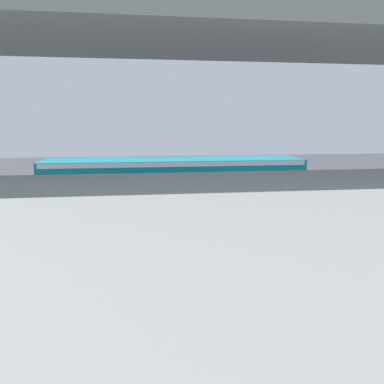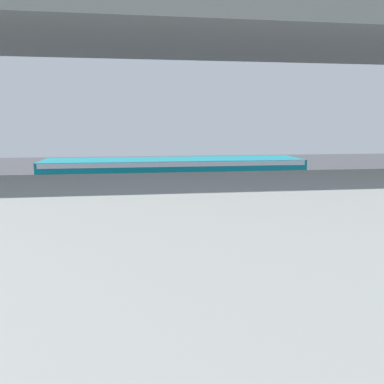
{
  "view_description": "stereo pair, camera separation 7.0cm",
  "coord_description": "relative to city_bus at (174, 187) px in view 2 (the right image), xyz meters",
  "views": [
    {
      "loc": [
        1.52,
        17.94,
        4.71
      ],
      "look_at": [
        -1.05,
        0.34,
        1.6
      ],
      "focal_mm": 36.59,
      "sensor_mm": 36.0,
      "label": 1
    },
    {
      "loc": [
        1.45,
        17.95,
        4.71
      ],
      "look_at": [
        -1.05,
        0.34,
        1.6
      ],
      "focal_mm": 36.59,
      "sensor_mm": 36.0,
      "label": 2
    }
  ],
  "objects": [
    {
      "name": "pedestrian_overpass",
      "position": [
        0.22,
        12.24,
        3.66
      ],
      "size": [
        31.54,
        2.6,
        7.33
      ],
      "color": "gray",
      "rests_on": "ground"
    },
    {
      "name": "lane_dash_right",
      "position": [
        6.22,
        -3.13,
        -1.88
      ],
      "size": [
        2.0,
        0.2,
        0.01
      ],
      "primitive_type": "cube",
      "color": "silver",
      "rests_on": "ground"
    },
    {
      "name": "lane_dash_leftmost",
      "position": [
        -5.78,
        -3.13,
        -1.88
      ],
      "size": [
        2.0,
        0.2,
        0.01
      ],
      "primitive_type": "cube",
      "color": "silver",
      "rests_on": "ground"
    },
    {
      "name": "lane_dash_left",
      "position": [
        -1.78,
        -3.13,
        -1.88
      ],
      "size": [
        2.0,
        0.2,
        0.01
      ],
      "primitive_type": "cube",
      "color": "silver",
      "rests_on": "ground"
    },
    {
      "name": "city_bus",
      "position": [
        0.0,
        0.0,
        0.0
      ],
      "size": [
        11.54,
        2.85,
        3.15
      ],
      "color": "#0C8493",
      "rests_on": "ground"
    },
    {
      "name": "pedestrian",
      "position": [
        -2.59,
        -4.04,
        -1.0
      ],
      "size": [
        0.38,
        0.38,
        1.79
      ],
      "color": "#2D2D38",
      "rests_on": "ground"
    },
    {
      "name": "lane_dash_centre",
      "position": [
        2.22,
        -3.13,
        -1.88
      ],
      "size": [
        2.0,
        0.2,
        0.01
      ],
      "primitive_type": "cube",
      "color": "silver",
      "rests_on": "ground"
    },
    {
      "name": "ground",
      "position": [
        0.22,
        -0.43,
        -1.88
      ],
      "size": [
        80.0,
        80.0,
        0.0
      ],
      "primitive_type": "plane",
      "color": "#424247"
    },
    {
      "name": "traffic_sign",
      "position": [
        -7.3,
        -4.42,
        0.01
      ],
      "size": [
        0.08,
        0.6,
        2.8
      ],
      "color": "slate",
      "rests_on": "ground"
    }
  ]
}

